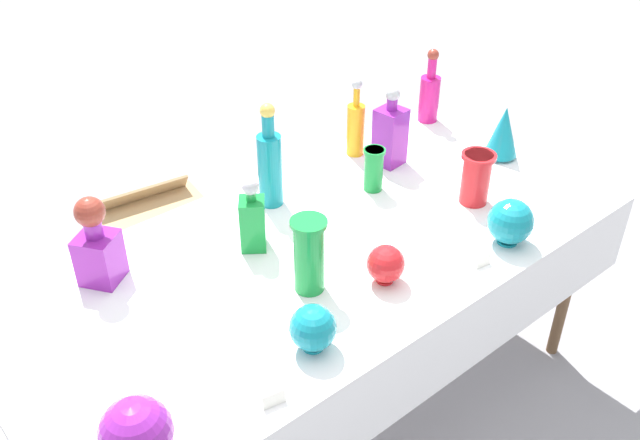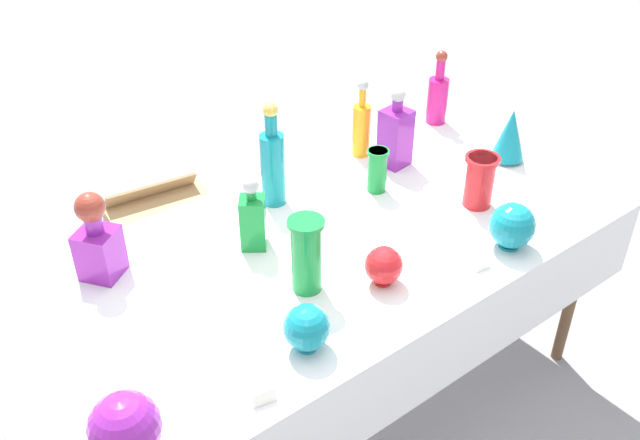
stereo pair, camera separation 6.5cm
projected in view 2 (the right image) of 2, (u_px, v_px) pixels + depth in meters
name	position (u px, v px, depth m)	size (l,w,h in m)	color
ground_plane	(320.00, 408.00, 2.68)	(40.00, 40.00, 0.00)	gray
display_table	(326.00, 265.00, 2.25)	(2.05, 0.96, 0.76)	white
tall_bottle_0	(273.00, 163.00, 2.37)	(0.08, 0.08, 0.37)	teal
tall_bottle_1	(438.00, 96.00, 2.89)	(0.08, 0.08, 0.31)	#C61972
tall_bottle_2	(361.00, 126.00, 2.66)	(0.07, 0.07, 0.31)	orange
square_decanter_0	(396.00, 134.00, 2.60)	(0.11, 0.11, 0.30)	purple
square_decanter_1	(97.00, 240.00, 2.06)	(0.15, 0.15, 0.28)	purple
square_decanter_2	(253.00, 218.00, 2.19)	(0.11, 0.11, 0.25)	#198C38
slender_vase_0	(480.00, 179.00, 2.38)	(0.12, 0.12, 0.19)	red
slender_vase_1	(377.00, 169.00, 2.47)	(0.08, 0.08, 0.16)	#198C38
slender_vase_2	(306.00, 253.00, 2.01)	(0.11, 0.11, 0.24)	#198C38
fluted_vase_0	(511.00, 135.00, 2.63)	(0.12, 0.12, 0.21)	teal
round_bowl_0	(307.00, 328.00, 1.84)	(0.12, 0.12, 0.13)	teal
round_bowl_1	(125.00, 427.00, 1.55)	(0.16, 0.16, 0.17)	purple
round_bowl_2	(384.00, 265.00, 2.06)	(0.11, 0.11, 0.12)	red
round_bowl_3	(512.00, 226.00, 2.20)	(0.14, 0.14, 0.15)	teal
price_tag_left	(483.00, 265.00, 2.14)	(0.05, 0.01, 0.04)	white
price_tag_center	(264.00, 398.00, 1.71)	(0.06, 0.01, 0.04)	white
cardboard_box_behind_left	(167.00, 239.00, 3.25)	(0.50, 0.35, 0.45)	tan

